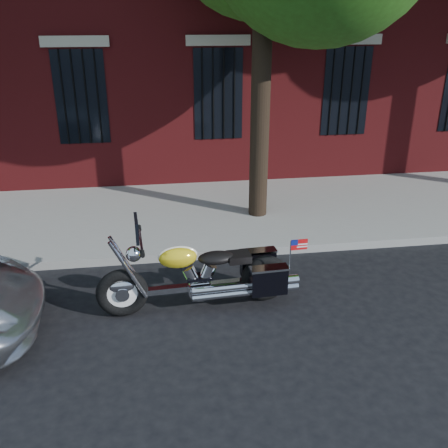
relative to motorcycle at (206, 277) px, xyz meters
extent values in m
plane|color=black|center=(0.89, 0.18, -0.49)|extent=(120.00, 120.00, 0.00)
cube|color=gray|center=(0.89, 1.56, -0.41)|extent=(40.00, 0.16, 0.15)
cube|color=gray|center=(0.89, 3.44, -0.41)|extent=(40.00, 3.60, 0.15)
cube|color=black|center=(0.89, 5.29, 1.71)|extent=(1.10, 0.14, 2.00)
cube|color=#B2A893|center=(0.89, 5.26, 2.86)|extent=(1.40, 0.20, 0.22)
cylinder|color=black|center=(0.89, 5.21, 1.71)|extent=(0.04, 0.04, 2.00)
cylinder|color=black|center=(1.39, 3.08, 2.01)|extent=(0.36, 0.36, 5.00)
torus|color=black|center=(-1.16, -0.06, -0.13)|extent=(0.72, 0.20, 0.71)
torus|color=black|center=(0.87, 0.06, -0.13)|extent=(0.72, 0.20, 0.71)
cylinder|color=white|center=(-1.16, -0.06, -0.13)|extent=(0.54, 0.10, 0.53)
cylinder|color=white|center=(0.87, 0.06, -0.13)|extent=(0.54, 0.10, 0.53)
ellipsoid|color=white|center=(-1.16, -0.06, -0.02)|extent=(0.38, 0.16, 0.20)
ellipsoid|color=yellow|center=(0.87, 0.06, 0.00)|extent=(0.38, 0.17, 0.20)
cube|color=white|center=(-0.15, 0.00, -0.15)|extent=(1.60, 0.20, 0.09)
cylinder|color=white|center=(-0.09, 0.00, -0.17)|extent=(0.35, 0.21, 0.34)
cylinder|color=white|center=(0.45, -0.16, -0.16)|extent=(1.34, 0.18, 0.10)
ellipsoid|color=yellow|center=(-0.38, -0.02, 0.34)|extent=(0.54, 0.34, 0.31)
ellipsoid|color=black|center=(0.15, 0.02, 0.28)|extent=(0.53, 0.34, 0.16)
cube|color=black|center=(0.82, 0.33, -0.01)|extent=(0.52, 0.20, 0.41)
cube|color=black|center=(0.85, -0.22, -0.01)|extent=(0.52, 0.20, 0.41)
cylinder|color=white|center=(-0.86, -0.05, 0.64)|extent=(0.09, 0.83, 0.04)
sphere|color=white|center=(-0.96, -0.05, 0.45)|extent=(0.23, 0.23, 0.21)
cube|color=black|center=(-0.90, -0.05, 0.81)|extent=(0.07, 0.43, 0.30)
cube|color=red|center=(1.25, -0.24, 0.52)|extent=(0.24, 0.03, 0.15)
camera|label=1|loc=(-0.63, -6.10, 3.40)|focal=40.00mm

